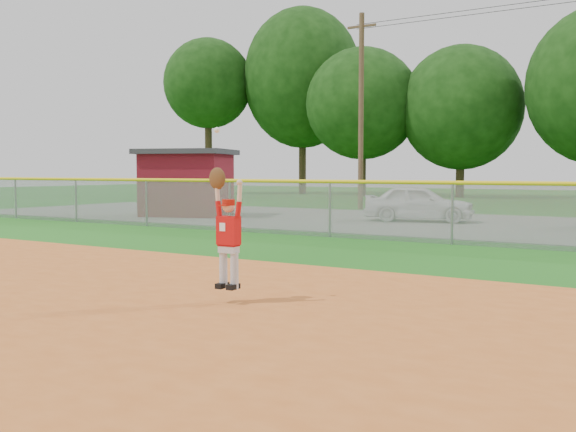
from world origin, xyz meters
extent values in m
plane|color=#1A5D15|center=(0.00, 0.00, 0.00)|extent=(120.00, 120.00, 0.00)
cube|color=slate|center=(0.00, 16.00, 0.01)|extent=(44.00, 10.00, 0.03)
imported|color=white|center=(-3.04, 16.14, 0.67)|extent=(3.99, 2.33, 1.27)
cube|color=#600D17|center=(-11.81, 14.13, 1.21)|extent=(3.67, 3.17, 2.43)
cube|color=#333338|center=(-11.81, 14.13, 2.52)|extent=(4.16, 3.66, 0.19)
cube|color=gray|center=(0.00, 10.00, 0.75)|extent=(40.00, 0.03, 1.50)
cylinder|color=yellow|center=(0.00, 10.00, 1.50)|extent=(40.00, 0.10, 0.10)
cylinder|color=gray|center=(-16.67, 10.00, 0.75)|extent=(0.06, 0.06, 1.50)
cylinder|color=gray|center=(-13.33, 10.00, 0.75)|extent=(0.06, 0.06, 1.50)
cylinder|color=gray|center=(-10.00, 10.00, 0.75)|extent=(0.06, 0.06, 1.50)
cylinder|color=gray|center=(-6.67, 10.00, 0.75)|extent=(0.06, 0.06, 1.50)
cylinder|color=gray|center=(-3.33, 10.00, 0.75)|extent=(0.06, 0.06, 1.50)
cylinder|color=gray|center=(0.00, 10.00, 0.75)|extent=(0.06, 0.06, 1.50)
cylinder|color=#4C3823|center=(-8.00, 22.00, 4.50)|extent=(0.24, 0.24, 9.00)
cube|color=#4C3823|center=(-8.00, 22.00, 8.40)|extent=(1.40, 0.10, 0.10)
cylinder|color=black|center=(1.00, 22.00, 8.30)|extent=(18.50, 0.02, 0.02)
cylinder|color=#422D1C|center=(-27.25, 35.02, 2.93)|extent=(0.56, 0.56, 5.87)
ellipsoid|color=#193F0F|center=(-27.25, 35.02, 8.67)|extent=(6.95, 6.95, 7.05)
cylinder|color=#422D1C|center=(-20.61, 38.40, 3.05)|extent=(0.56, 0.56, 6.10)
ellipsoid|color=#193F0F|center=(-20.61, 38.40, 9.01)|extent=(9.19, 9.19, 10.85)
cylinder|color=#422D1C|center=(-14.62, 36.53, 2.22)|extent=(0.56, 0.56, 4.43)
ellipsoid|color=#193F0F|center=(-14.62, 36.53, 6.55)|extent=(8.01, 8.01, 7.88)
cylinder|color=#422D1C|center=(-8.07, 38.17, 2.05)|extent=(0.56, 0.56, 4.11)
ellipsoid|color=#193F0F|center=(-8.07, 38.17, 6.07)|extent=(8.19, 8.19, 8.39)
cylinder|color=silver|center=(-0.47, 1.48, 0.48)|extent=(0.11, 0.11, 0.49)
cylinder|color=silver|center=(-0.29, 1.49, 0.48)|extent=(0.11, 0.11, 0.49)
cube|color=black|center=(-0.47, 1.45, 0.27)|extent=(0.10, 0.20, 0.07)
cube|color=black|center=(-0.29, 1.46, 0.27)|extent=(0.10, 0.20, 0.07)
cube|color=silver|center=(-0.38, 1.48, 0.75)|extent=(0.26, 0.14, 0.10)
cube|color=maroon|center=(-0.38, 1.48, 0.81)|extent=(0.27, 0.15, 0.04)
cube|color=#B70D0D|center=(-0.38, 1.48, 1.00)|extent=(0.30, 0.16, 0.37)
cube|color=white|center=(-0.42, 1.40, 1.05)|extent=(0.09, 0.01, 0.11)
sphere|color=beige|center=(-0.38, 1.48, 1.32)|extent=(0.17, 0.17, 0.17)
cylinder|color=#A5170A|center=(-0.38, 1.48, 1.37)|extent=(0.17, 0.17, 0.08)
cube|color=#A5170A|center=(-0.38, 1.40, 1.33)|extent=(0.13, 0.10, 0.02)
cylinder|color=#B70D0D|center=(-0.54, 1.48, 1.29)|extent=(0.10, 0.07, 0.20)
cylinder|color=beige|center=(-0.56, 1.48, 1.49)|extent=(0.07, 0.06, 0.22)
ellipsoid|color=#4C2D14|center=(-0.56, 1.48, 1.68)|extent=(0.26, 0.12, 0.29)
sphere|color=white|center=(-0.56, 1.48, 2.31)|extent=(0.08, 0.08, 0.07)
cylinder|color=#B70D0D|center=(-0.22, 1.49, 1.29)|extent=(0.10, 0.07, 0.20)
cylinder|color=beige|center=(-0.20, 1.49, 1.49)|extent=(0.07, 0.06, 0.22)
sphere|color=beige|center=(-0.20, 1.49, 1.63)|extent=(0.08, 0.08, 0.08)
camera|label=1|loc=(4.64, -5.26, 1.77)|focal=40.00mm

